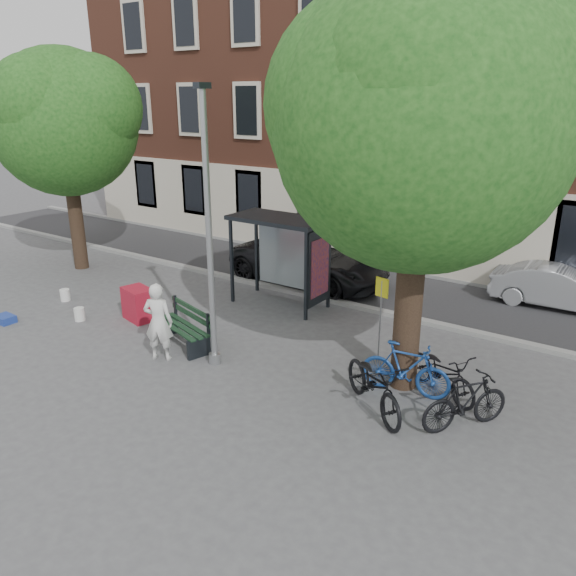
{
  "coord_description": "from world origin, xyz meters",
  "views": [
    {
      "loc": [
        8.03,
        -8.69,
        5.87
      ],
      "look_at": [
        0.68,
        2.0,
        1.4
      ],
      "focal_mm": 35.0,
      "sensor_mm": 36.0,
      "label": 1
    }
  ],
  "objects_px": {
    "bus_shelter": "(293,242)",
    "painter": "(158,322)",
    "lamppost": "(210,246)",
    "bike_a": "(442,372)",
    "red_stand": "(139,304)",
    "bike_d": "(466,402)",
    "car_dark": "(309,261)",
    "car_silver": "(558,287)",
    "bike_c": "(374,384)",
    "bench": "(184,328)",
    "notice_sign": "(381,300)",
    "bike_b": "(406,369)"
  },
  "relations": [
    {
      "from": "lamppost",
      "to": "car_silver",
      "type": "distance_m",
      "value": 10.43
    },
    {
      "from": "bike_b",
      "to": "bike_d",
      "type": "height_order",
      "value": "bike_b"
    },
    {
      "from": "red_stand",
      "to": "painter",
      "type": "bearing_deg",
      "value": -30.98
    },
    {
      "from": "bike_c",
      "to": "bench",
      "type": "bearing_deg",
      "value": 125.97
    },
    {
      "from": "lamppost",
      "to": "bike_a",
      "type": "height_order",
      "value": "lamppost"
    },
    {
      "from": "bus_shelter",
      "to": "painter",
      "type": "height_order",
      "value": "bus_shelter"
    },
    {
      "from": "lamppost",
      "to": "painter",
      "type": "xyz_separation_m",
      "value": [
        -1.2,
        -0.54,
        -1.85
      ]
    },
    {
      "from": "car_dark",
      "to": "bus_shelter",
      "type": "bearing_deg",
      "value": -158.42
    },
    {
      "from": "red_stand",
      "to": "bike_b",
      "type": "bearing_deg",
      "value": 2.55
    },
    {
      "from": "bike_a",
      "to": "notice_sign",
      "type": "relative_size",
      "value": 0.97
    },
    {
      "from": "bus_shelter",
      "to": "bike_c",
      "type": "height_order",
      "value": "bus_shelter"
    },
    {
      "from": "car_silver",
      "to": "red_stand",
      "type": "bearing_deg",
      "value": 125.89
    },
    {
      "from": "bus_shelter",
      "to": "notice_sign",
      "type": "distance_m",
      "value": 4.03
    },
    {
      "from": "car_silver",
      "to": "painter",
      "type": "bearing_deg",
      "value": 138.75
    },
    {
      "from": "lamppost",
      "to": "bike_b",
      "type": "distance_m",
      "value": 4.87
    },
    {
      "from": "bus_shelter",
      "to": "car_silver",
      "type": "xyz_separation_m",
      "value": [
        6.39,
        4.29,
        -1.31
      ]
    },
    {
      "from": "car_dark",
      "to": "car_silver",
      "type": "height_order",
      "value": "car_dark"
    },
    {
      "from": "painter",
      "to": "red_stand",
      "type": "distance_m",
      "value": 2.73
    },
    {
      "from": "painter",
      "to": "car_silver",
      "type": "relative_size",
      "value": 0.5
    },
    {
      "from": "red_stand",
      "to": "notice_sign",
      "type": "height_order",
      "value": "notice_sign"
    },
    {
      "from": "bench",
      "to": "bike_c",
      "type": "relative_size",
      "value": 0.9
    },
    {
      "from": "bike_b",
      "to": "red_stand",
      "type": "bearing_deg",
      "value": 84.71
    },
    {
      "from": "painter",
      "to": "car_silver",
      "type": "distance_m",
      "value": 11.35
    },
    {
      "from": "bike_b",
      "to": "car_dark",
      "type": "bearing_deg",
      "value": 39.86
    },
    {
      "from": "car_silver",
      "to": "notice_sign",
      "type": "height_order",
      "value": "notice_sign"
    },
    {
      "from": "lamppost",
      "to": "bench",
      "type": "bearing_deg",
      "value": 165.95
    },
    {
      "from": "bike_a",
      "to": "car_silver",
      "type": "height_order",
      "value": "car_silver"
    },
    {
      "from": "bike_c",
      "to": "bike_d",
      "type": "distance_m",
      "value": 1.71
    },
    {
      "from": "lamppost",
      "to": "notice_sign",
      "type": "distance_m",
      "value": 4.04
    },
    {
      "from": "lamppost",
      "to": "bike_a",
      "type": "xyz_separation_m",
      "value": [
        4.81,
        1.57,
        -2.28
      ]
    },
    {
      "from": "lamppost",
      "to": "bus_shelter",
      "type": "xyz_separation_m",
      "value": [
        -0.61,
        4.11,
        -0.87
      ]
    },
    {
      "from": "bike_a",
      "to": "notice_sign",
      "type": "xyz_separation_m",
      "value": [
        -1.81,
        0.79,
        0.95
      ]
    },
    {
      "from": "painter",
      "to": "bike_a",
      "type": "xyz_separation_m",
      "value": [
        6.01,
        2.12,
        -0.42
      ]
    },
    {
      "from": "bike_b",
      "to": "notice_sign",
      "type": "relative_size",
      "value": 0.94
    },
    {
      "from": "painter",
      "to": "bike_a",
      "type": "relative_size",
      "value": 0.96
    },
    {
      "from": "car_dark",
      "to": "car_silver",
      "type": "distance_m",
      "value": 7.48
    },
    {
      "from": "bike_d",
      "to": "notice_sign",
      "type": "height_order",
      "value": "notice_sign"
    },
    {
      "from": "bike_a",
      "to": "bike_d",
      "type": "xyz_separation_m",
      "value": [
        0.78,
        -0.97,
        0.04
      ]
    },
    {
      "from": "painter",
      "to": "bike_a",
      "type": "bearing_deg",
      "value": 173.62
    },
    {
      "from": "bike_b",
      "to": "bike_c",
      "type": "xyz_separation_m",
      "value": [
        -0.23,
        -0.98,
        0.02
      ]
    },
    {
      "from": "bike_d",
      "to": "car_silver",
      "type": "height_order",
      "value": "car_silver"
    },
    {
      "from": "car_silver",
      "to": "red_stand",
      "type": "xyz_separation_m",
      "value": [
        -9.28,
        -7.56,
        -0.16
      ]
    },
    {
      "from": "bike_d",
      "to": "red_stand",
      "type": "bearing_deg",
      "value": 34.43
    },
    {
      "from": "bike_d",
      "to": "car_dark",
      "type": "bearing_deg",
      "value": -3.0
    },
    {
      "from": "painter",
      "to": "notice_sign",
      "type": "height_order",
      "value": "notice_sign"
    },
    {
      "from": "bike_d",
      "to": "red_stand",
      "type": "height_order",
      "value": "bike_d"
    },
    {
      "from": "bike_a",
      "to": "bike_c",
      "type": "bearing_deg",
      "value": 176.92
    },
    {
      "from": "bus_shelter",
      "to": "painter",
      "type": "bearing_deg",
      "value": -97.26
    },
    {
      "from": "bench",
      "to": "bike_a",
      "type": "relative_size",
      "value": 1.03
    },
    {
      "from": "bench",
      "to": "car_silver",
      "type": "height_order",
      "value": "car_silver"
    }
  ]
}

